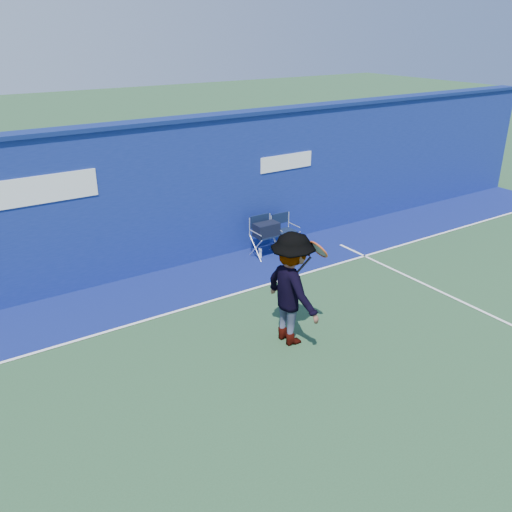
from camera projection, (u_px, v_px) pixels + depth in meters
ground at (286, 406)px, 7.36m from camera, size 80.00×80.00×0.00m
stadium_wall at (133, 201)px, 10.74m from camera, size 24.00×0.50×3.08m
out_of_bounds_strip at (162, 291)px, 10.51m from camera, size 24.00×1.80×0.01m
court_lines at (262, 382)px, 7.81m from camera, size 24.00×12.00×0.01m
directors_chair_left at (266, 240)px, 11.97m from camera, size 0.54×0.48×0.90m
directors_chair_right at (285, 239)px, 12.36m from camera, size 0.49×0.44×0.82m
water_bottle at (260, 253)px, 11.97m from camera, size 0.07×0.07×0.22m
tennis_player at (292, 289)px, 8.52m from camera, size 0.88×1.22×1.87m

